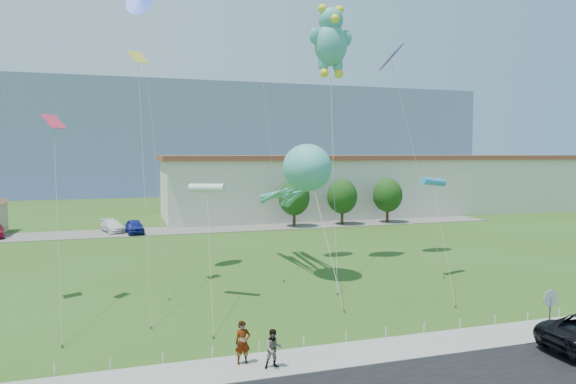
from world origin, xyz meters
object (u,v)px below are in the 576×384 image
Objects in this scene: pedestrian_right at (274,349)px; parked_car_blue at (135,226)px; pedestrian_left at (243,342)px; teddy_bear_kite at (331,40)px; warehouse at (379,184)px; stop_sign at (550,303)px; octopus_kite at (300,179)px; parked_car_white at (112,226)px.

parked_car_blue is at bearing 98.48° from pedestrian_right.
teddy_bear_kite is at bearing 56.93° from pedestrian_left.
warehouse is 14.54× the size of parked_car_blue.
pedestrian_right is (1.07, -0.77, -0.09)m from pedestrian_left.
warehouse reaches higher than parked_car_blue.
stop_sign is 0.60× the size of parked_car_blue.
octopus_kite reaches higher than pedestrian_right.
warehouse is at bearing 56.35° from teddy_bear_kite.
stop_sign reaches higher than parked_car_white.
stop_sign is 1.45× the size of pedestrian_left.
octopus_kite is at bearing 68.87° from pedestrian_right.
stop_sign is at bearing -3.55° from pedestrian_right.
octopus_kite reaches higher than parked_car_blue.
stop_sign is 13.61m from pedestrian_left.
parked_car_blue is at bearing -163.67° from warehouse.
warehouse is 3.98× the size of octopus_kite.
stop_sign is (-16.50, -48.21, -2.26)m from warehouse.
parked_car_white is at bearing 97.31° from pedestrian_left.
warehouse is 51.00m from stop_sign.
parked_car_white is (-35.95, -8.09, -3.43)m from warehouse.
parked_car_white is 28.14m from octopus_kite.
warehouse is 39.81× the size of pedestrian_right.
parked_car_white is (-5.98, 38.32, -0.27)m from pedestrian_left.
warehouse is 24.40× the size of stop_sign.
pedestrian_right is at bearing -121.48° from warehouse.
pedestrian_left is 0.11× the size of octopus_kite.
parked_car_white is 0.22× the size of teddy_bear_kite.
pedestrian_left reaches higher than parked_car_white.
warehouse is at bearing 55.59° from pedestrian_left.
teddy_bear_kite reaches higher than parked_car_white.
warehouse is 13.96× the size of parked_car_white.
parked_car_white is (-7.06, 39.09, -0.17)m from pedestrian_right.
teddy_bear_kite is (3.61, 3.45, 10.44)m from octopus_kite.
parked_car_blue is at bearing 94.25° from pedestrian_left.
pedestrian_left is at bearing -99.48° from parked_car_white.
parked_car_blue is (-17.19, 38.33, -1.09)m from stop_sign.
teddy_bear_kite reaches higher than pedestrian_left.
parked_car_white is at bearing 101.39° from pedestrian_right.
teddy_bear_kite is (10.83, 17.67, 16.21)m from pedestrian_left.
pedestrian_left is 0.39× the size of parked_car_white.
parked_car_white is 1.04× the size of parked_car_blue.
warehouse reaches higher than pedestrian_right.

